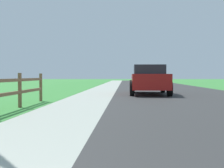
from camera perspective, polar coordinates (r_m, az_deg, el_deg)
The scene contains 5 objects.
ground_plane at distance 24.70m, azimuth 1.18°, elevation -0.65°, with size 120.00×120.00×0.00m, color #3B893B.
road_asphalt at distance 26.85m, azimuth 8.76°, elevation -0.48°, with size 7.00×66.00×0.01m, color #323232.
curb_concrete at distance 26.93m, azimuth -5.12°, elevation -0.47°, with size 6.00×66.00×0.01m, color #A4AA9D.
grass_verge at distance 27.17m, azimuth -8.26°, elevation -0.45°, with size 5.00×66.00×0.00m, color #3B893B.
parked_suv_red at distance 15.82m, azimuth 7.01°, elevation 0.88°, with size 2.04×4.78×1.52m.
Camera 1 is at (0.56, 0.33, 0.97)m, focal length 48.14 mm.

